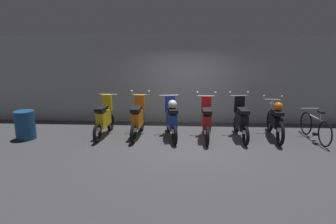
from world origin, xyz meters
name	(u,v)px	position (x,y,z in m)	size (l,w,h in m)	color
ground_plane	(189,142)	(0.00, 0.00, 0.00)	(80.00, 80.00, 0.00)	#424244
back_wall	(188,80)	(0.00, 2.20, 1.45)	(16.00, 0.30, 2.89)	#9EA0A3
motorbike_slot_0	(104,118)	(-2.46, 0.47, 0.52)	(0.56, 1.68, 1.18)	black
motorbike_slot_1	(138,119)	(-1.47, 0.47, 0.53)	(0.59, 1.68, 1.29)	black
motorbike_slot_2	(171,119)	(-0.50, 0.39, 0.57)	(0.57, 1.67, 1.18)	black
motorbike_slot_3	(206,121)	(0.49, 0.36, 0.53)	(0.59, 1.68, 1.29)	black
motorbike_slot_4	(241,120)	(1.48, 0.44, 0.53)	(0.59, 1.68, 1.29)	black
motorbike_slot_5	(275,120)	(2.46, 0.54, 0.53)	(0.59, 1.95, 1.15)	black
bicycle	(315,128)	(3.52, 0.39, 0.36)	(0.50, 1.73, 0.89)	black
trash_bin	(25,125)	(-4.63, 0.08, 0.41)	(0.54, 0.54, 0.81)	navy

